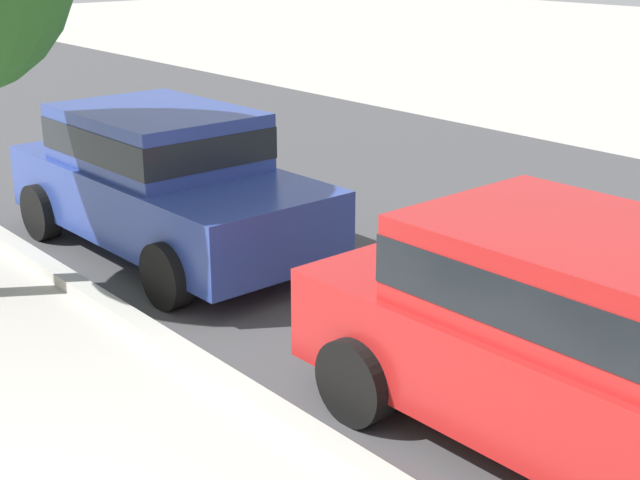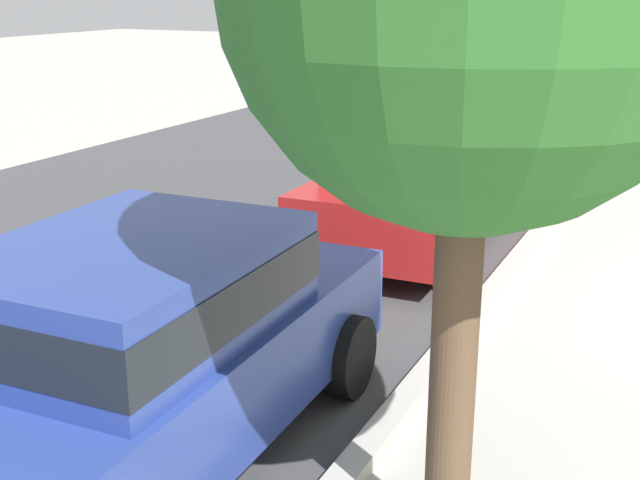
{
  "view_description": "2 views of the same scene",
  "coord_description": "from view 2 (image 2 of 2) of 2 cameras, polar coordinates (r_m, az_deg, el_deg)",
  "views": [
    {
      "loc": [
        3.82,
        -0.5,
        3.3
      ],
      "look_at": [
        -1.78,
        4.21,
        0.8
      ],
      "focal_mm": 50.33,
      "sensor_mm": 36.0,
      "label": 1
    },
    {
      "loc": [
        -8.28,
        1.08,
        3.04
      ],
      "look_at": [
        -1.78,
        4.21,
        0.8
      ],
      "focal_mm": 46.32,
      "sensor_mm": 36.0,
      "label": 2
    }
  ],
  "objects": [
    {
      "name": "curb_stone",
      "position": [
        8.98,
        12.54,
        -2.55
      ],
      "size": [
        60.0,
        0.2,
        0.12
      ],
      "primitive_type": "cube",
      "color": "#B2AFA8",
      "rests_on": "ground"
    },
    {
      "name": "parked_car_blue",
      "position": [
        5.45,
        -12.09,
        -6.97
      ],
      "size": [
        4.13,
        1.98,
        1.56
      ],
      "color": "navy",
      "rests_on": "ground"
    },
    {
      "name": "street_surface",
      "position": [
        10.9,
        -11.63,
        0.73
      ],
      "size": [
        60.0,
        9.0,
        0.01
      ],
      "primitive_type": "cube",
      "color": "#424244",
      "rests_on": "ground"
    },
    {
      "name": "parked_car_red",
      "position": [
        9.96,
        6.77,
        4.38
      ],
      "size": [
        4.13,
        1.98,
        1.56
      ],
      "color": "#B21E1E",
      "rests_on": "ground"
    }
  ]
}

